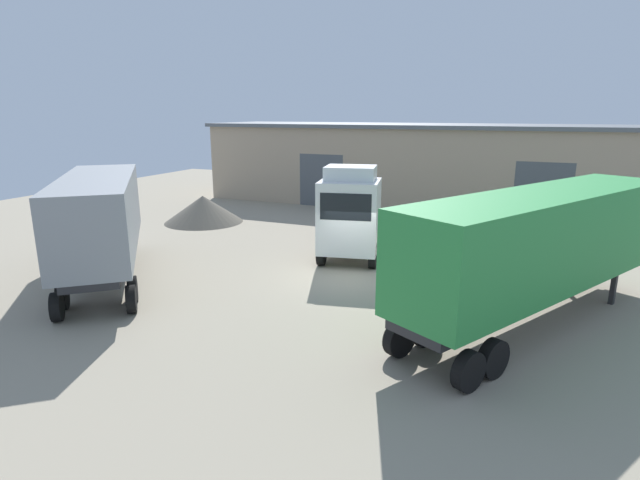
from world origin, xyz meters
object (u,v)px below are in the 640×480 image
container_trailer_green (542,242)px  gravel_pile (203,209)px  tractor_unit_white (351,216)px  container_trailer_white (100,216)px

container_trailer_green → gravel_pile: size_ratio=2.44×
tractor_unit_white → gravel_pile: 11.45m
tractor_unit_white → container_trailer_green: 8.83m
tractor_unit_white → gravel_pile: size_ratio=1.49×
tractor_unit_white → container_trailer_green: (7.62, -4.40, 0.65)m
container_trailer_green → gravel_pile: bearing=94.7°
container_trailer_green → container_trailer_white: (-15.45, -2.12, -0.04)m
container_trailer_green → container_trailer_white: container_trailer_green is taller
gravel_pile → container_trailer_green: bearing=-24.3°
container_trailer_green → gravel_pile: (-18.33, 8.27, -1.83)m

